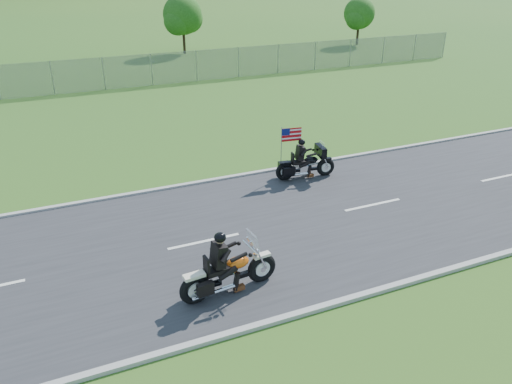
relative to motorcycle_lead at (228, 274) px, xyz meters
name	(u,v)px	position (x,y,z in m)	size (l,w,h in m)	color
ground	(265,229)	(2.18, 2.53, -0.57)	(420.00, 420.00, 0.00)	#23531A
road	(265,229)	(2.18, 2.53, -0.55)	(120.00, 8.00, 0.04)	#28282B
curb_north	(221,179)	(2.18, 6.58, -0.52)	(120.00, 0.18, 0.12)	#9E9B93
curb_south	(334,304)	(2.18, -1.52, -0.52)	(120.00, 0.18, 0.12)	#9E9B93
fence	(52,78)	(-2.82, 22.53, 0.43)	(60.00, 0.03, 2.00)	gray
tree_fence_near	(183,17)	(8.22, 32.57, 2.41)	(3.52, 3.28, 4.75)	#382316
tree_fence_far	(359,15)	(24.22, 30.56, 2.08)	(3.08, 2.87, 4.20)	#382316
motorcycle_lead	(228,274)	(0.00, 0.00, 0.00)	(2.67, 0.81, 1.80)	black
motorcycle_follow	(305,165)	(5.17, 5.51, -0.02)	(2.35, 0.88, 1.97)	black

